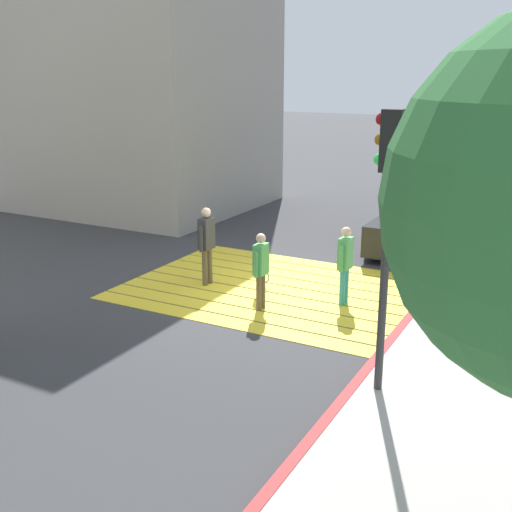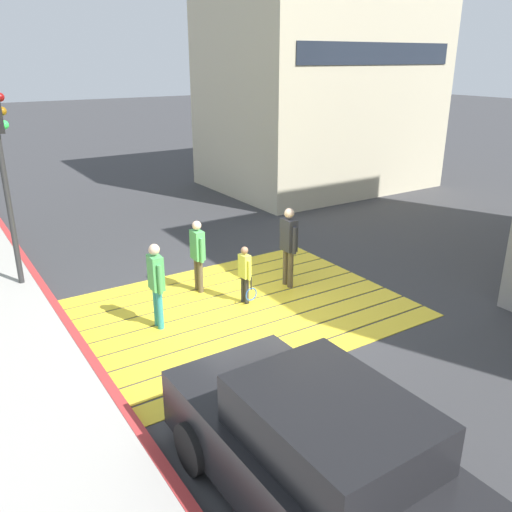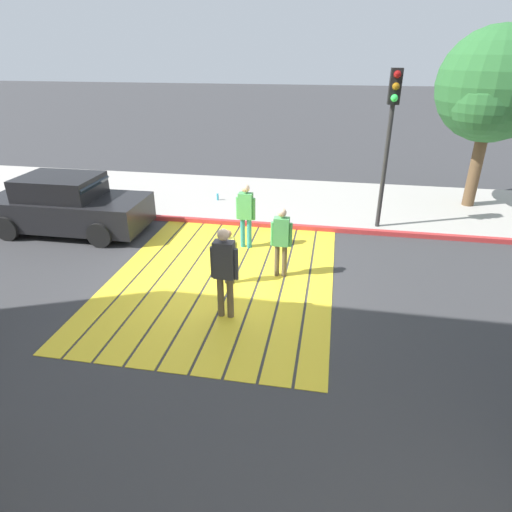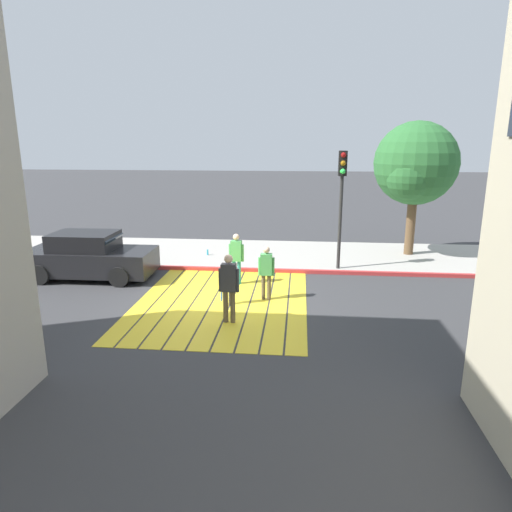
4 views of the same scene
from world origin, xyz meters
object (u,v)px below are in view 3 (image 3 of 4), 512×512
object	(u,v)px
pedestrian_child_with_racket	(228,254)
pedestrian_adult_trailing	(246,212)
pedestrian_adult_side	(281,238)
car_parked_near_curb	(68,206)
traffic_light_corner	(391,119)
street_tree	(492,89)
pedestrian_adult_lead	(224,267)
water_bottle	(218,197)

from	to	relation	value
pedestrian_child_with_racket	pedestrian_adult_trailing	bearing A→B (deg)	-179.64
pedestrian_adult_side	car_parked_near_curb	bearing A→B (deg)	-104.89
traffic_light_corner	pedestrian_child_with_racket	bearing A→B (deg)	-42.24
street_tree	car_parked_near_curb	bearing A→B (deg)	-71.06
car_parked_near_curb	pedestrian_adult_lead	xyz separation A→B (m)	(3.46, 5.35, 0.32)
pedestrian_adult_side	pedestrian_adult_trailing	bearing A→B (deg)	-142.48
street_tree	water_bottle	bearing A→B (deg)	-83.81
traffic_light_corner	pedestrian_child_with_racket	size ratio (longest dim) A/B	3.39
car_parked_near_curb	pedestrian_adult_side	xyz separation A→B (m)	(1.64, 6.16, 0.21)
traffic_light_corner	car_parked_near_curb	bearing A→B (deg)	-79.48
car_parked_near_curb	pedestrian_adult_lead	distance (m)	6.38
car_parked_near_curb	street_tree	bearing A→B (deg)	108.94
traffic_light_corner	pedestrian_adult_side	size ratio (longest dim) A/B	2.62
water_bottle	pedestrian_adult_side	world-z (taller)	pedestrian_adult_side
car_parked_near_curb	street_tree	distance (m)	12.45
car_parked_near_curb	water_bottle	distance (m)	4.64
pedestrian_adult_lead	car_parked_near_curb	bearing A→B (deg)	-122.88
water_bottle	pedestrian_adult_lead	distance (m)	6.84
pedestrian_adult_side	pedestrian_child_with_racket	world-z (taller)	pedestrian_adult_side
car_parked_near_curb	pedestrian_child_with_racket	xyz separation A→B (m)	(2.17, 5.10, -0.03)
pedestrian_adult_side	pedestrian_child_with_racket	xyz separation A→B (m)	(0.54, -1.07, -0.24)
pedestrian_adult_side	water_bottle	bearing A→B (deg)	-150.01
street_tree	water_bottle	distance (m)	8.73
pedestrian_adult_trailing	pedestrian_adult_lead	bearing A→B (deg)	4.68
traffic_light_corner	street_tree	size ratio (longest dim) A/B	0.80
traffic_light_corner	pedestrian_adult_side	distance (m)	4.50
traffic_light_corner	pedestrian_adult_lead	bearing A→B (deg)	-32.08
water_bottle	car_parked_near_curb	bearing A→B (deg)	-48.41
street_tree	pedestrian_adult_side	xyz separation A→B (m)	(5.57, -5.29, -2.69)
car_parked_near_curb	pedestrian_adult_side	size ratio (longest dim) A/B	2.67
pedestrian_adult_lead	pedestrian_adult_side	world-z (taller)	pedestrian_adult_lead
traffic_light_corner	water_bottle	world-z (taller)	traffic_light_corner
traffic_light_corner	water_bottle	size ratio (longest dim) A/B	19.27
car_parked_near_curb	street_tree	world-z (taller)	street_tree
water_bottle	pedestrian_adult_side	distance (m)	5.47
traffic_light_corner	pedestrian_adult_trailing	xyz separation A→B (m)	(1.81, -3.42, -2.06)
pedestrian_adult_trailing	traffic_light_corner	bearing A→B (deg)	117.95
pedestrian_adult_side	pedestrian_child_with_racket	bearing A→B (deg)	-63.28
water_bottle	pedestrian_adult_trailing	distance (m)	3.75
car_parked_near_curb	pedestrian_adult_trailing	bearing A→B (deg)	87.35
traffic_light_corner	pedestrian_adult_lead	xyz separation A→B (m)	(5.04, -3.16, -1.98)
car_parked_near_curb	traffic_light_corner	xyz separation A→B (m)	(-1.58, 8.50, 2.30)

